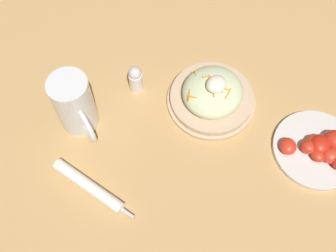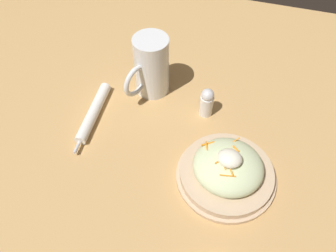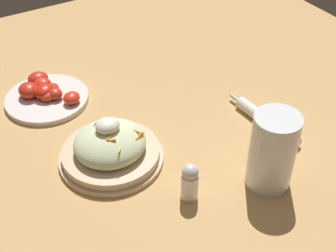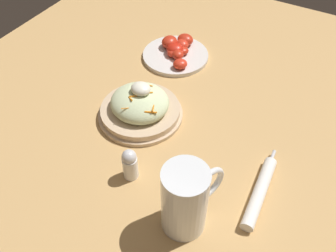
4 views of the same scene
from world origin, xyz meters
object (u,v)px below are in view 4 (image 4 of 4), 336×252
beer_mug (185,202)px  salt_shaker (130,164)px  napkin_roll (260,192)px  tomato_plate (176,52)px  salad_plate (140,107)px

beer_mug → salt_shaker: (-0.15, 0.04, -0.03)m
beer_mug → napkin_roll: 0.18m
napkin_roll → salt_shaker: size_ratio=2.71×
salt_shaker → napkin_roll: bearing=18.8°
beer_mug → tomato_plate: beer_mug is taller
salad_plate → napkin_roll: salad_plate is taller
napkin_roll → tomato_plate: (-0.38, 0.34, 0.00)m
beer_mug → napkin_roll: size_ratio=0.73×
beer_mug → napkin_roll: (0.11, 0.13, -0.06)m
salad_plate → tomato_plate: 0.27m
napkin_roll → salt_shaker: salt_shaker is taller
salad_plate → salt_shaker: size_ratio=2.66×
salad_plate → tomato_plate: bearing=99.1°
salt_shaker → tomato_plate: bearing=106.0°
tomato_plate → beer_mug: bearing=-59.8°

